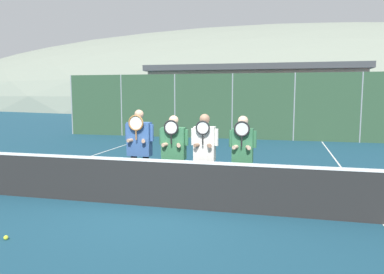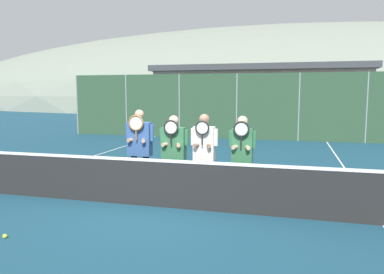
{
  "view_description": "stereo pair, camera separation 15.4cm",
  "coord_description": "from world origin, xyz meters",
  "views": [
    {
      "loc": [
        2.41,
        -6.68,
        2.21
      ],
      "look_at": [
        0.57,
        0.79,
        1.29
      ],
      "focal_mm": 35.0,
      "sensor_mm": 36.0,
      "label": 1
    },
    {
      "loc": [
        2.56,
        -6.64,
        2.21
      ],
      "look_at": [
        0.57,
        0.79,
        1.29
      ],
      "focal_mm": 35.0,
      "sensor_mm": 36.0,
      "label": 2
    }
  ],
  "objects": [
    {
      "name": "fence_back",
      "position": [
        -0.0,
        11.06,
        1.55
      ],
      "size": [
        17.13,
        0.06,
        3.1
      ],
      "color": "gray",
      "rests_on": "ground_plane"
    },
    {
      "name": "hill_distant",
      "position": [
        0.0,
        63.03,
        0.0
      ],
      "size": [
        131.98,
        73.32,
        25.66
      ],
      "color": "gray",
      "rests_on": "ground_plane"
    },
    {
      "name": "car_left_of_center",
      "position": [
        -0.11,
        14.03,
        0.94
      ],
      "size": [
        4.23,
        2.1,
        1.86
      ],
      "color": "black",
      "rests_on": "ground_plane"
    },
    {
      "name": "tennis_ball_on_court",
      "position": [
        -1.61,
        -2.09,
        0.03
      ],
      "size": [
        0.07,
        0.07,
        0.07
      ],
      "color": "#CCDB33",
      "rests_on": "ground_plane"
    },
    {
      "name": "tennis_net",
      "position": [
        0.0,
        0.0,
        0.49
      ],
      "size": [
        11.02,
        0.09,
        1.04
      ],
      "color": "gray",
      "rests_on": "ground_plane"
    },
    {
      "name": "player_center_right",
      "position": [
        0.89,
        0.52,
        1.05
      ],
      "size": [
        0.55,
        0.34,
        1.79
      ],
      "color": "#56565B",
      "rests_on": "ground_plane"
    },
    {
      "name": "car_center",
      "position": [
        5.0,
        13.89,
        0.91
      ],
      "size": [
        4.4,
        1.91,
        1.8
      ],
      "color": "maroon",
      "rests_on": "ground_plane"
    },
    {
      "name": "court_line_left_sideline",
      "position": [
        -4.1,
        3.0,
        0.0
      ],
      "size": [
        0.05,
        16.0,
        0.01
      ],
      "primitive_type": "cube",
      "color": "white",
      "rests_on": "ground_plane"
    },
    {
      "name": "player_center_left",
      "position": [
        0.21,
        0.64,
        1.03
      ],
      "size": [
        0.62,
        0.34,
        1.74
      ],
      "color": "black",
      "rests_on": "ground_plane"
    },
    {
      "name": "court_line_right_sideline",
      "position": [
        4.1,
        3.0,
        0.0
      ],
      "size": [
        0.05,
        16.0,
        0.01
      ],
      "primitive_type": "cube",
      "color": "white",
      "rests_on": "ground_plane"
    },
    {
      "name": "car_far_left",
      "position": [
        -5.1,
        13.99,
        0.9
      ],
      "size": [
        4.13,
        1.97,
        1.76
      ],
      "color": "#285638",
      "rests_on": "ground_plane"
    },
    {
      "name": "player_leftmost",
      "position": [
        -0.51,
        0.57,
        1.1
      ],
      "size": [
        0.63,
        0.34,
        1.86
      ],
      "color": "black",
      "rests_on": "ground_plane"
    },
    {
      "name": "player_rightmost",
      "position": [
        1.64,
        0.55,
        1.03
      ],
      "size": [
        0.54,
        0.34,
        1.76
      ],
      "color": "black",
      "rests_on": "ground_plane"
    },
    {
      "name": "clubhouse_building",
      "position": [
        0.43,
        18.44,
        1.98
      ],
      "size": [
        13.49,
        5.5,
        3.92
      ],
      "color": "beige",
      "rests_on": "ground_plane"
    },
    {
      "name": "ground_plane",
      "position": [
        0.0,
        0.0,
        0.0
      ],
      "size": [
        120.0,
        120.0,
        0.0
      ],
      "primitive_type": "plane",
      "color": "navy"
    }
  ]
}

